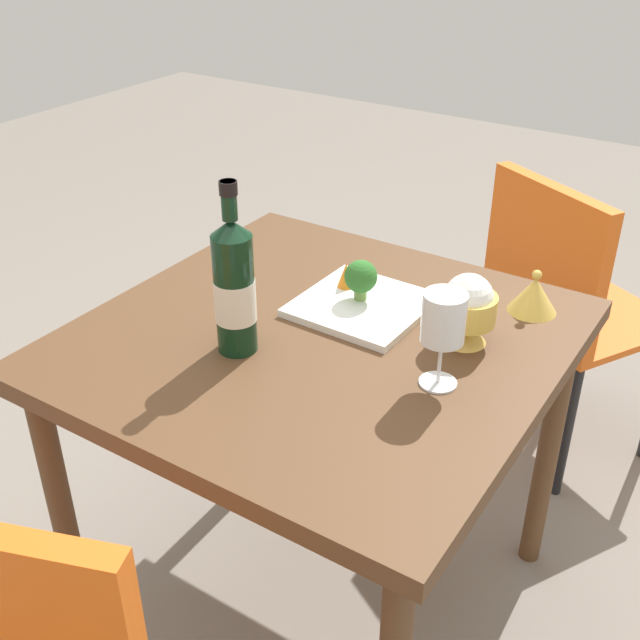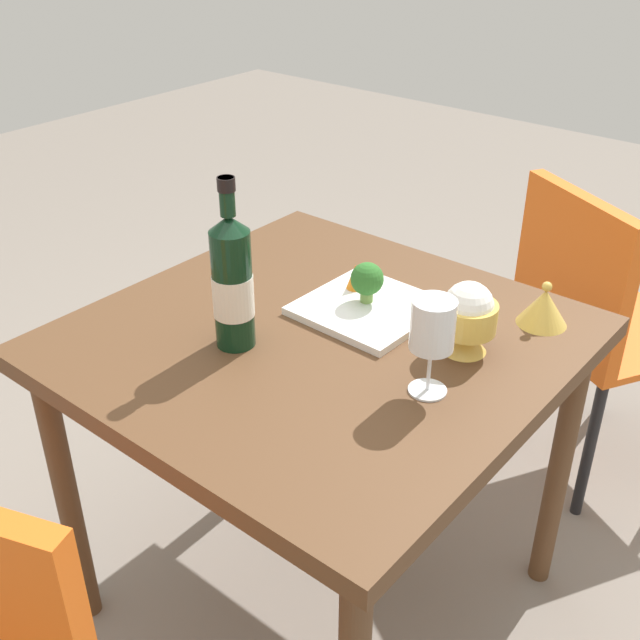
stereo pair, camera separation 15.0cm
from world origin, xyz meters
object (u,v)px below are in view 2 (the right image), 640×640
at_px(chair_near_window, 589,309).
at_px(serving_plate, 368,308).
at_px(broccoli_floret, 367,280).
at_px(carrot_garnish_left, 355,277).
at_px(wine_bottle, 232,282).
at_px(rice_bowl_lid, 544,307).
at_px(rice_bowl, 467,316).
at_px(wine_glass, 433,327).

height_order(chair_near_window, serving_plate, chair_near_window).
xyz_separation_m(broccoli_floret, carrot_garnish_left, (-0.05, 0.03, -0.02)).
bearing_deg(wine_bottle, chair_near_window, 69.22).
bearing_deg(broccoli_floret, rice_bowl_lid, 29.28).
bearing_deg(rice_bowl_lid, chair_near_window, 97.82).
bearing_deg(carrot_garnish_left, rice_bowl_lid, 21.29).
relative_size(rice_bowl, rice_bowl_lid, 1.42).
bearing_deg(wine_glass, broccoli_floret, 146.76).
relative_size(wine_glass, carrot_garnish_left, 3.30).
height_order(serving_plate, carrot_garnish_left, carrot_garnish_left).
height_order(chair_near_window, rice_bowl, rice_bowl).
bearing_deg(broccoli_floret, wine_bottle, -112.24).
bearing_deg(carrot_garnish_left, rice_bowl, -8.75).
relative_size(serving_plate, broccoli_floret, 2.99).
bearing_deg(carrot_garnish_left, chair_near_window, 64.71).
bearing_deg(rice_bowl, wine_bottle, -143.82).
bearing_deg(rice_bowl_lid, broccoli_floret, -150.72).
height_order(wine_bottle, broccoli_floret, wine_bottle).
relative_size(chair_near_window, rice_bowl, 6.00).
bearing_deg(serving_plate, carrot_garnish_left, 148.39).
height_order(chair_near_window, carrot_garnish_left, chair_near_window).
height_order(wine_bottle, wine_glass, wine_bottle).
distance_m(wine_glass, carrot_garnish_left, 0.38).
relative_size(rice_bowl, carrot_garnish_left, 2.61).
xyz_separation_m(chair_near_window, carrot_garnish_left, (-0.29, -0.62, 0.24)).
xyz_separation_m(wine_glass, broccoli_floret, (-0.26, 0.17, -0.06)).
distance_m(broccoli_floret, carrot_garnish_left, 0.07).
height_order(rice_bowl, carrot_garnish_left, rice_bowl).
xyz_separation_m(chair_near_window, wine_glass, (0.02, -0.82, 0.33)).
distance_m(wine_glass, broccoli_floret, 0.31).
relative_size(rice_bowl_lid, serving_plate, 0.39).
distance_m(rice_bowl_lid, carrot_garnish_left, 0.39).
height_order(rice_bowl_lid, serving_plate, rice_bowl_lid).
bearing_deg(chair_near_window, wine_glass, -59.52).
bearing_deg(wine_glass, rice_bowl, 96.91).
bearing_deg(carrot_garnish_left, wine_glass, -32.75).
bearing_deg(rice_bowl, chair_near_window, 89.86).
distance_m(rice_bowl_lid, broccoli_floret, 0.35).
relative_size(wine_bottle, serving_plate, 1.30).
bearing_deg(wine_bottle, rice_bowl, 36.18).
height_order(broccoli_floret, carrot_garnish_left, broccoli_floret).
relative_size(wine_bottle, rice_bowl_lid, 3.32).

